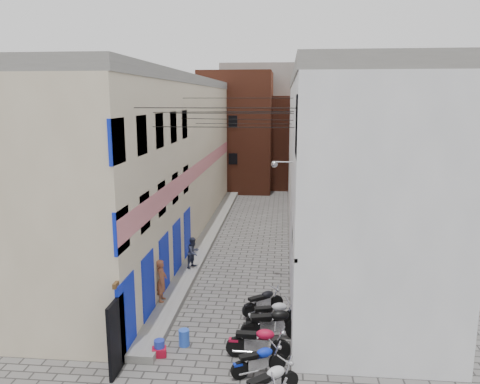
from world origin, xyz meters
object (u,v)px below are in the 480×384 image
(motorcycle_c, at_px, (259,359))
(person_b, at_px, (193,252))
(motorcycle_d, at_px, (258,340))
(motorcycle_f, at_px, (273,313))
(motorcycle_g, at_px, (263,300))
(water_jug_near, at_px, (159,348))
(motorcycle_b, at_px, (270,382))
(red_crate, at_px, (159,352))
(water_jug_far, at_px, (184,338))
(motorcycle_e, at_px, (273,322))
(person_a, at_px, (162,280))

(motorcycle_c, distance_m, person_b, 8.49)
(motorcycle_d, bearing_deg, motorcycle_f, 168.95)
(motorcycle_g, distance_m, water_jug_near, 4.41)
(motorcycle_b, bearing_deg, motorcycle_c, 155.51)
(motorcycle_b, distance_m, motorcycle_d, 2.12)
(water_jug_near, bearing_deg, motorcycle_f, 31.59)
(red_crate, bearing_deg, person_b, 92.51)
(motorcycle_f, bearing_deg, motorcycle_c, -21.91)
(motorcycle_b, xyz_separation_m, water_jug_far, (-2.82, 2.56, -0.29))
(motorcycle_b, relative_size, motorcycle_g, 1.10)
(motorcycle_b, xyz_separation_m, motorcycle_c, (-0.35, 1.17, -0.07))
(motorcycle_f, height_order, person_b, person_b)
(motorcycle_g, bearing_deg, motorcycle_c, -36.66)
(motorcycle_f, xyz_separation_m, motorcycle_g, (-0.40, 1.08, -0.04))
(motorcycle_b, distance_m, motorcycle_g, 5.11)
(motorcycle_e, relative_size, person_b, 1.53)
(motorcycle_b, height_order, red_crate, motorcycle_b)
(motorcycle_f, height_order, red_crate, motorcycle_f)
(motorcycle_c, height_order, motorcycle_d, motorcycle_d)
(person_a, bearing_deg, water_jug_far, -155.81)
(person_a, relative_size, water_jug_far, 3.02)
(motorcycle_d, relative_size, person_b, 1.41)
(person_a, bearing_deg, motorcycle_f, -110.13)
(water_jug_near, height_order, red_crate, water_jug_near)
(motorcycle_b, xyz_separation_m, motorcycle_e, (0.00, 3.21, 0.06))
(motorcycle_d, relative_size, water_jug_far, 3.70)
(motorcycle_c, bearing_deg, person_b, 177.80)
(motorcycle_c, bearing_deg, motorcycle_b, -9.53)
(motorcycle_b, distance_m, person_b, 9.70)
(motorcycle_e, distance_m, red_crate, 3.73)
(motorcycle_d, height_order, motorcycle_e, motorcycle_e)
(person_b, height_order, water_jug_near, person_b)
(motorcycle_c, height_order, motorcycle_f, motorcycle_f)
(motorcycle_f, xyz_separation_m, red_crate, (-3.44, -2.15, -0.42))
(motorcycle_b, xyz_separation_m, red_crate, (-3.45, 1.87, -0.42))
(person_b, distance_m, red_crate, 7.12)
(motorcycle_b, xyz_separation_m, person_b, (-3.76, 8.93, 0.39))
(motorcycle_d, height_order, water_jug_far, motorcycle_d)
(motorcycle_b, height_order, motorcycle_g, motorcycle_b)
(person_b, bearing_deg, person_a, -160.13)
(water_jug_near, bearing_deg, motorcycle_b, -28.88)
(red_crate, bearing_deg, water_jug_far, 47.85)
(motorcycle_c, bearing_deg, water_jug_far, -145.26)
(person_b, xyz_separation_m, water_jug_near, (0.31, -7.03, -0.70))
(motorcycle_d, bearing_deg, red_crate, -85.27)
(motorcycle_c, distance_m, water_jug_near, 3.20)
(motorcycle_c, distance_m, motorcycle_d, 0.91)
(water_jug_far, bearing_deg, water_jug_near, -133.70)
(motorcycle_e, bearing_deg, water_jug_near, -82.46)
(person_b, bearing_deg, water_jug_near, -149.96)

